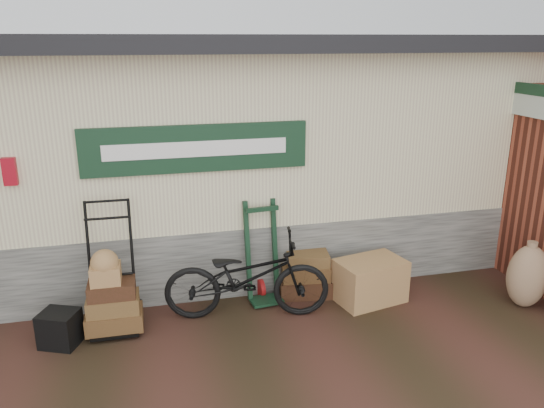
{
  "coord_description": "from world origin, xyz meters",
  "views": [
    {
      "loc": [
        -0.9,
        -5.05,
        3.16
      ],
      "look_at": [
        0.58,
        0.9,
        1.24
      ],
      "focal_mm": 35.0,
      "sensor_mm": 36.0,
      "label": 1
    }
  ],
  "objects_px": {
    "black_trunk": "(60,329)",
    "suitcase_stack": "(305,273)",
    "green_barrow": "(263,252)",
    "porter_trolley": "(111,266)",
    "bicycle": "(247,273)",
    "wicker_hamper": "(370,281)"
  },
  "relations": [
    {
      "from": "black_trunk",
      "to": "suitcase_stack",
      "type": "bearing_deg",
      "value": 9.71
    },
    {
      "from": "green_barrow",
      "to": "suitcase_stack",
      "type": "height_order",
      "value": "green_barrow"
    },
    {
      "from": "porter_trolley",
      "to": "suitcase_stack",
      "type": "xyz_separation_m",
      "value": [
        2.34,
        0.22,
        -0.45
      ]
    },
    {
      "from": "green_barrow",
      "to": "black_trunk",
      "type": "distance_m",
      "value": 2.44
    },
    {
      "from": "suitcase_stack",
      "to": "bicycle",
      "type": "relative_size",
      "value": 0.34
    },
    {
      "from": "suitcase_stack",
      "to": "wicker_hamper",
      "type": "relative_size",
      "value": 0.79
    },
    {
      "from": "suitcase_stack",
      "to": "wicker_hamper",
      "type": "height_order",
      "value": "suitcase_stack"
    },
    {
      "from": "suitcase_stack",
      "to": "green_barrow",
      "type": "bearing_deg",
      "value": 180.0
    },
    {
      "from": "porter_trolley",
      "to": "black_trunk",
      "type": "distance_m",
      "value": 0.84
    },
    {
      "from": "porter_trolley",
      "to": "bicycle",
      "type": "bearing_deg",
      "value": -4.73
    },
    {
      "from": "wicker_hamper",
      "to": "bicycle",
      "type": "xyz_separation_m",
      "value": [
        -1.57,
        -0.02,
        0.29
      ]
    },
    {
      "from": "green_barrow",
      "to": "bicycle",
      "type": "distance_m",
      "value": 0.47
    },
    {
      "from": "porter_trolley",
      "to": "green_barrow",
      "type": "xyz_separation_m",
      "value": [
        1.78,
        0.22,
        -0.11
      ]
    },
    {
      "from": "suitcase_stack",
      "to": "black_trunk",
      "type": "height_order",
      "value": "suitcase_stack"
    },
    {
      "from": "green_barrow",
      "to": "suitcase_stack",
      "type": "bearing_deg",
      "value": -5.92
    },
    {
      "from": "porter_trolley",
      "to": "wicker_hamper",
      "type": "xyz_separation_m",
      "value": [
        3.07,
        -0.13,
        -0.48
      ]
    },
    {
      "from": "green_barrow",
      "to": "suitcase_stack",
      "type": "relative_size",
      "value": 1.96
    },
    {
      "from": "green_barrow",
      "to": "wicker_hamper",
      "type": "height_order",
      "value": "green_barrow"
    },
    {
      "from": "suitcase_stack",
      "to": "porter_trolley",
      "type": "bearing_deg",
      "value": -174.56
    },
    {
      "from": "black_trunk",
      "to": "bicycle",
      "type": "xyz_separation_m",
      "value": [
        2.07,
        0.12,
        0.37
      ]
    },
    {
      "from": "porter_trolley",
      "to": "black_trunk",
      "type": "bearing_deg",
      "value": -153.07
    },
    {
      "from": "porter_trolley",
      "to": "suitcase_stack",
      "type": "relative_size",
      "value": 2.28
    }
  ]
}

